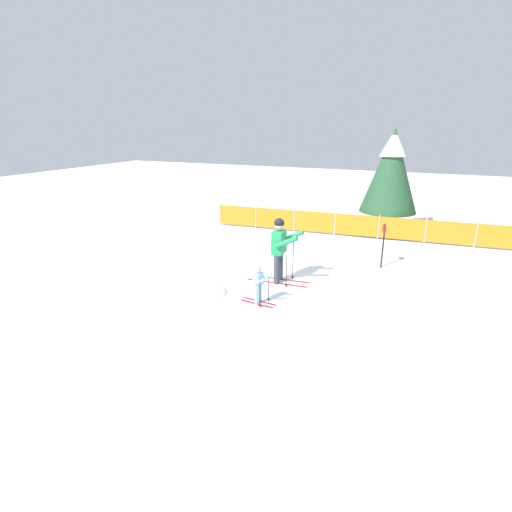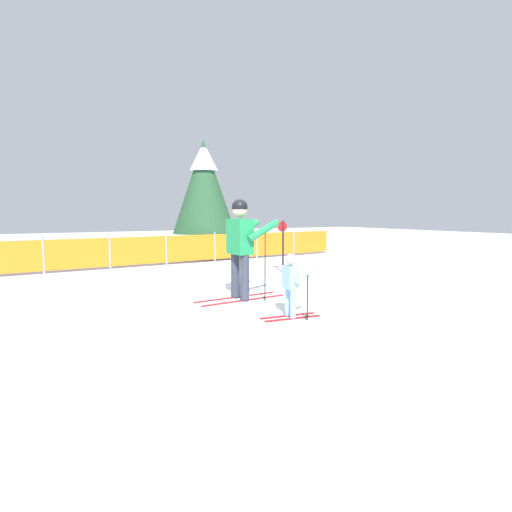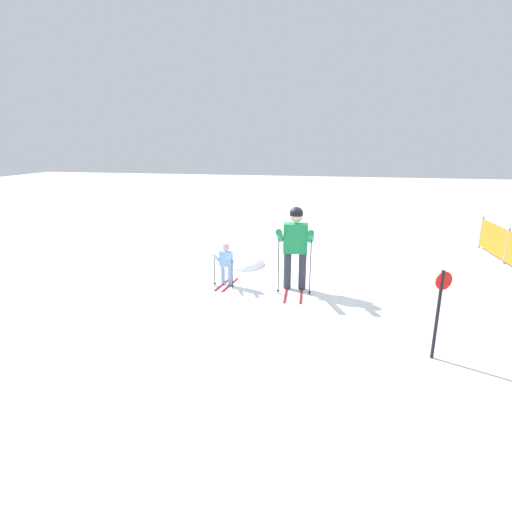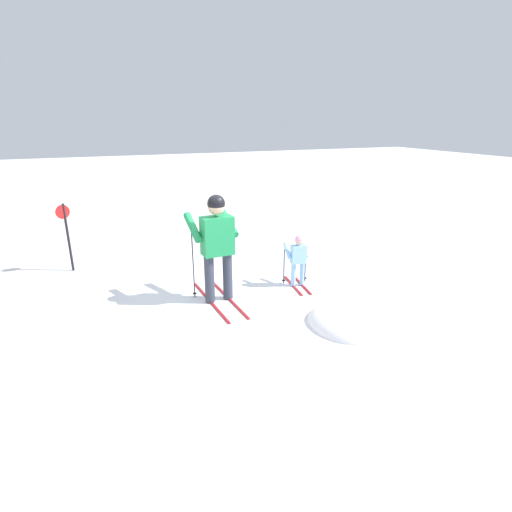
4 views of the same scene
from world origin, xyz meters
name	(u,v)px [view 4 (image 4 of 4)]	position (x,y,z in m)	size (l,w,h in m)	color
ground_plane	(211,303)	(0.00, 0.00, 0.00)	(60.00, 60.00, 0.00)	white
skier_adult	(217,238)	(0.07, -0.16, 1.11)	(1.77, 0.81, 1.85)	maroon
skier_child	(298,257)	(0.11, -1.72, 0.57)	(0.95, 0.50, 0.99)	maroon
trail_marker	(67,230)	(2.58, 2.23, 0.87)	(0.15, 0.26, 1.41)	black
snow_mound	(344,325)	(-1.52, -1.67, 0.00)	(1.24, 1.06, 0.50)	white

